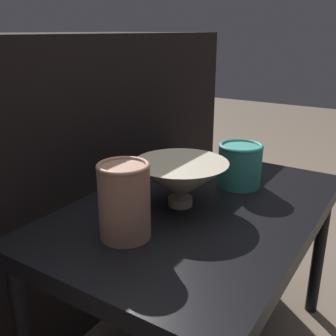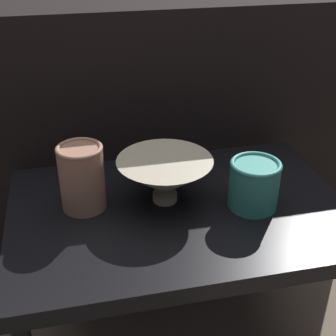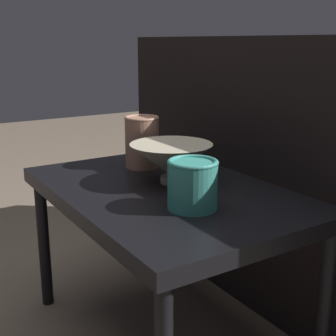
# 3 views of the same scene
# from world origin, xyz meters

# --- Properties ---
(table) EXTENTS (0.79, 0.53, 0.46)m
(table) POSITION_xyz_m (0.00, 0.00, 0.41)
(table) COLOR black
(table) RESTS_ON ground_plane
(couch_backdrop) EXTENTS (1.40, 0.50, 0.85)m
(couch_backdrop) POSITION_xyz_m (0.00, 0.56, 0.42)
(couch_backdrop) COLOR black
(couch_backdrop) RESTS_ON ground_plane
(bowl) EXTENTS (0.22, 0.22, 0.11)m
(bowl) POSITION_xyz_m (-0.03, 0.04, 0.52)
(bowl) COLOR #B2A88E
(bowl) RESTS_ON table
(vase_textured_left) EXTENTS (0.11, 0.11, 0.16)m
(vase_textured_left) POSITION_xyz_m (-0.22, 0.05, 0.54)
(vase_textured_left) COLOR #996B56
(vase_textured_left) RESTS_ON table
(vase_colorful_right) EXTENTS (0.12, 0.12, 0.12)m
(vase_colorful_right) POSITION_xyz_m (0.17, -0.03, 0.52)
(vase_colorful_right) COLOR teal
(vase_colorful_right) RESTS_ON table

